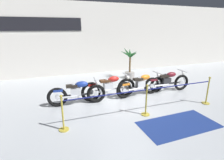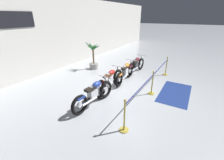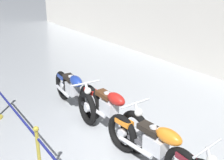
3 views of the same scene
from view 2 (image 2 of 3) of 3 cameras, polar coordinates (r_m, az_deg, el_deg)
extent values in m
plane|color=#B2B7BC|center=(7.03, 6.51, -3.12)|extent=(120.00, 120.00, 0.00)
cube|color=silver|center=(9.63, -22.86, 15.60)|extent=(28.00, 0.25, 4.20)
torus|color=black|center=(6.08, -2.44, -3.60)|extent=(0.73, 0.18, 0.72)
torus|color=black|center=(5.20, -12.25, -9.28)|extent=(0.73, 0.18, 0.72)
cylinder|color=silver|center=(6.08, -2.44, -3.60)|extent=(0.18, 0.09, 0.17)
cylinder|color=silver|center=(5.20, -12.25, -9.28)|extent=(0.18, 0.09, 0.17)
cylinder|color=silver|center=(6.02, -1.96, -0.88)|extent=(0.31, 0.08, 0.59)
cube|color=silver|center=(5.50, -7.37, -4.99)|extent=(0.38, 0.25, 0.26)
cylinder|color=silver|center=(5.44, -7.18, -2.98)|extent=(0.19, 0.13, 0.24)
cylinder|color=silver|center=(5.39, -7.77, -3.29)|extent=(0.19, 0.13, 0.24)
cylinder|color=silver|center=(5.30, -8.38, -7.99)|extent=(0.70, 0.13, 0.07)
cube|color=black|center=(5.60, -6.94, -6.06)|extent=(1.13, 0.16, 0.06)
ellipsoid|color=navy|center=(5.54, -5.89, -1.72)|extent=(0.48, 0.26, 0.22)
cube|color=black|center=(5.32, -8.44, -3.44)|extent=(0.42, 0.23, 0.09)
cube|color=navy|center=(5.09, -12.09, -6.61)|extent=(0.33, 0.19, 0.08)
cylinder|color=silver|center=(5.84, -2.65, 1.14)|extent=(0.09, 0.62, 0.04)
sphere|color=silver|center=(5.95, -2.15, 0.13)|extent=(0.14, 0.14, 0.14)
torus|color=black|center=(7.20, 2.12, 1.11)|extent=(0.78, 0.13, 0.78)
torus|color=black|center=(6.04, -4.57, -3.54)|extent=(0.78, 0.13, 0.78)
cylinder|color=silver|center=(7.20, 2.12, 1.11)|extent=(0.19, 0.08, 0.19)
cylinder|color=silver|center=(6.04, -4.57, -3.54)|extent=(0.19, 0.08, 0.19)
cylinder|color=silver|center=(7.17, 2.49, 3.44)|extent=(0.30, 0.06, 0.59)
cube|color=silver|center=(6.50, -1.17, 0.11)|extent=(0.36, 0.23, 0.26)
cylinder|color=silver|center=(6.45, -0.99, 1.87)|extent=(0.18, 0.11, 0.24)
cylinder|color=silver|center=(6.39, -1.37, 1.63)|extent=(0.18, 0.11, 0.24)
cylinder|color=silver|center=(6.26, -1.48, -2.26)|extent=(0.70, 0.08, 0.07)
cube|color=#ADAFB5|center=(6.59, -0.93, -0.86)|extent=(1.19, 0.08, 0.06)
ellipsoid|color=#B21E19|center=(6.58, -0.15, 2.88)|extent=(0.46, 0.23, 0.22)
cube|color=#4C2D19|center=(6.31, -1.79, 1.54)|extent=(0.40, 0.21, 0.09)
cube|color=#B21E19|center=(5.95, -4.38, -0.93)|extent=(0.32, 0.16, 0.08)
cylinder|color=silver|center=(6.99, 2.10, 5.23)|extent=(0.04, 0.62, 0.04)
sphere|color=silver|center=(7.10, 2.39, 4.33)|extent=(0.14, 0.14, 0.14)
torus|color=black|center=(8.44, 7.09, 4.06)|extent=(0.71, 0.18, 0.70)
torus|color=black|center=(7.01, 2.66, 0.09)|extent=(0.71, 0.18, 0.70)
cylinder|color=silver|center=(8.44, 7.09, 4.06)|extent=(0.17, 0.09, 0.16)
cylinder|color=silver|center=(7.01, 2.66, 0.09)|extent=(0.17, 0.09, 0.16)
cylinder|color=silver|center=(8.43, 7.39, 6.06)|extent=(0.31, 0.08, 0.59)
cube|color=silver|center=(7.61, 4.98, 3.26)|extent=(0.38, 0.25, 0.26)
cylinder|color=silver|center=(7.58, 5.15, 4.78)|extent=(0.19, 0.13, 0.24)
cylinder|color=silver|center=(7.51, 4.92, 4.60)|extent=(0.19, 0.13, 0.24)
cylinder|color=silver|center=(7.35, 5.11, 1.35)|extent=(0.70, 0.13, 0.07)
cube|color=#47474C|center=(7.70, 5.08, 2.40)|extent=(1.31, 0.17, 0.06)
ellipsoid|color=orange|center=(7.73, 5.67, 5.60)|extent=(0.48, 0.26, 0.22)
cube|color=black|center=(7.42, 4.68, 4.55)|extent=(0.42, 0.23, 0.09)
cube|color=orange|center=(6.96, 2.86, 2.09)|extent=(0.33, 0.19, 0.08)
cylinder|color=silver|center=(8.25, 7.24, 7.62)|extent=(0.09, 0.62, 0.04)
sphere|color=silver|center=(8.37, 7.37, 6.83)|extent=(0.14, 0.14, 0.14)
torus|color=black|center=(9.45, 10.92, 6.04)|extent=(0.73, 0.15, 0.73)
torus|color=black|center=(8.14, 6.68, 3.47)|extent=(0.73, 0.15, 0.73)
cylinder|color=silver|center=(9.45, 10.92, 6.04)|extent=(0.18, 0.09, 0.17)
cylinder|color=silver|center=(8.14, 6.68, 3.47)|extent=(0.18, 0.09, 0.17)
cylinder|color=silver|center=(9.46, 11.27, 7.81)|extent=(0.31, 0.07, 0.59)
cube|color=#2D2D30|center=(8.70, 8.88, 5.77)|extent=(0.37, 0.24, 0.26)
cylinder|color=#2D2D30|center=(8.68, 9.08, 7.09)|extent=(0.18, 0.12, 0.24)
cylinder|color=#2D2D30|center=(8.60, 8.84, 6.97)|extent=(0.18, 0.12, 0.24)
cylinder|color=silver|center=(8.43, 8.81, 4.19)|extent=(0.70, 0.10, 0.07)
cube|color=black|center=(8.78, 8.96, 4.98)|extent=(1.21, 0.12, 0.06)
ellipsoid|color=maroon|center=(8.83, 9.63, 7.74)|extent=(0.47, 0.24, 0.22)
cube|color=black|center=(8.52, 8.59, 6.96)|extent=(0.41, 0.22, 0.09)
cube|color=maroon|center=(8.10, 6.93, 5.30)|extent=(0.33, 0.17, 0.08)
cylinder|color=silver|center=(9.29, 11.13, 9.25)|extent=(0.06, 0.62, 0.04)
sphere|color=silver|center=(9.40, 11.26, 8.51)|extent=(0.14, 0.14, 0.14)
cylinder|color=gray|center=(9.59, -6.92, 5.35)|extent=(0.55, 0.55, 0.35)
cylinder|color=brown|center=(9.42, -7.11, 9.05)|extent=(0.10, 0.10, 0.93)
cone|color=#235B28|center=(9.41, -6.47, 12.67)|extent=(0.50, 0.24, 0.40)
cone|color=#235B28|center=(9.49, -8.02, 12.94)|extent=(0.34, 0.59, 0.53)
cone|color=#235B28|center=(9.32, -8.76, 12.95)|extent=(0.39, 0.58, 0.60)
cone|color=#235B28|center=(9.10, -8.38, 12.31)|extent=(0.65, 0.19, 0.43)
cone|color=#235B28|center=(9.09, -6.96, 12.49)|extent=(0.42, 0.51, 0.52)
cone|color=#235B28|center=(9.27, -5.95, 12.37)|extent=(0.36, 0.52, 0.42)
cylinder|color=gold|center=(4.67, 4.56, -18.39)|extent=(0.28, 0.28, 0.03)
cylinder|color=gold|center=(4.36, 4.77, -13.61)|extent=(0.05, 0.05, 0.95)
sphere|color=gold|center=(4.08, 5.01, -7.82)|extent=(0.08, 0.08, 0.08)
cylinder|color=navy|center=(5.21, 11.33, -2.55)|extent=(2.51, 0.04, 0.04)
cylinder|color=navy|center=(7.57, 18.26, 5.00)|extent=(2.51, 0.04, 0.04)
cylinder|color=gold|center=(6.72, 14.65, -4.96)|extent=(0.28, 0.28, 0.03)
cylinder|color=gold|center=(6.51, 15.08, -1.18)|extent=(0.05, 0.05, 0.95)
sphere|color=gold|center=(6.32, 15.56, 3.07)|extent=(0.08, 0.08, 0.08)
cylinder|color=gold|center=(9.06, 19.56, 1.96)|extent=(0.28, 0.28, 0.03)
cylinder|color=gold|center=(8.91, 19.98, 4.88)|extent=(0.05, 0.05, 0.95)
sphere|color=gold|center=(8.77, 20.44, 8.06)|extent=(0.08, 0.08, 0.08)
cube|color=navy|center=(7.12, 22.86, -4.53)|extent=(2.35, 1.22, 0.01)
camera|label=1|loc=(4.24, 75.69, 0.72)|focal=28.00mm
camera|label=3|loc=(9.06, 30.16, 19.78)|focal=45.00mm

